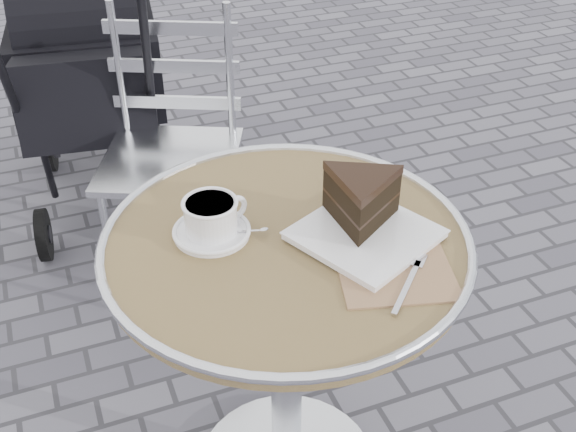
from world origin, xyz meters
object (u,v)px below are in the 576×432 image
object	(u,v)px
cappuccino_set	(212,220)
cake_plate_set	(363,207)
cafe_table	(286,303)
baby_stroller	(89,81)
bistro_chair	(173,119)

from	to	relation	value
cappuccino_set	cake_plate_set	bearing A→B (deg)	-32.72
cappuccino_set	cake_plate_set	size ratio (longest dim) A/B	0.44
cappuccino_set	cake_plate_set	xyz separation A→B (m)	(0.27, -0.10, 0.02)
cafe_table	baby_stroller	size ratio (longest dim) A/B	0.70
cake_plate_set	baby_stroller	bearing A→B (deg)	78.21
cappuccino_set	bistro_chair	world-z (taller)	bistro_chair
cafe_table	baby_stroller	xyz separation A→B (m)	(-0.20, 1.44, -0.10)
baby_stroller	cafe_table	bearing A→B (deg)	-74.04
cappuccino_set	baby_stroller	distance (m)	1.41
cafe_table	baby_stroller	bearing A→B (deg)	97.75
cafe_table	cake_plate_set	distance (m)	0.27
cafe_table	bistro_chair	bearing A→B (deg)	90.85
cafe_table	cappuccino_set	distance (m)	0.24
bistro_chair	cafe_table	bearing A→B (deg)	-64.33
cafe_table	cappuccino_set	bearing A→B (deg)	152.32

